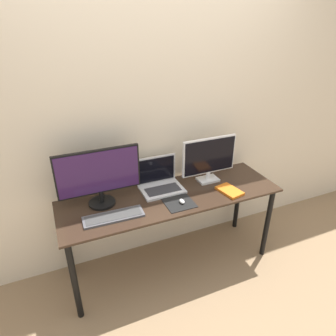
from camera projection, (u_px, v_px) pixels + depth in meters
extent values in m
plane|color=#8C7051|center=(184.00, 285.00, 2.49)|extent=(12.00, 12.00, 0.00)
cube|color=beige|center=(155.00, 119.00, 2.43)|extent=(7.00, 0.05, 2.50)
cube|color=#332319|center=(172.00, 196.00, 2.39)|extent=(1.77, 0.55, 0.02)
cylinder|color=black|center=(75.00, 281.00, 2.08)|extent=(0.05, 0.05, 0.70)
cylinder|color=black|center=(267.00, 223.00, 2.66)|extent=(0.05, 0.05, 0.70)
cylinder|color=black|center=(67.00, 242.00, 2.45)|extent=(0.05, 0.05, 0.70)
cylinder|color=black|center=(238.00, 198.00, 3.03)|extent=(0.05, 0.05, 0.70)
cylinder|color=black|center=(102.00, 203.00, 2.28)|extent=(0.20, 0.20, 0.02)
cylinder|color=black|center=(101.00, 196.00, 2.25)|extent=(0.04, 0.04, 0.09)
cube|color=black|center=(98.00, 172.00, 2.16)|extent=(0.61, 0.02, 0.34)
cube|color=#331947|center=(99.00, 172.00, 2.15)|extent=(0.59, 0.01, 0.32)
cube|color=silver|center=(208.00, 179.00, 2.60)|extent=(0.18, 0.12, 0.02)
cylinder|color=silver|center=(208.00, 175.00, 2.58)|extent=(0.04, 0.04, 0.07)
cube|color=silver|center=(209.00, 156.00, 2.50)|extent=(0.49, 0.02, 0.32)
cube|color=black|center=(210.00, 156.00, 2.49)|extent=(0.46, 0.01, 0.29)
cube|color=silver|center=(162.00, 190.00, 2.45)|extent=(0.34, 0.24, 0.02)
cube|color=#2D2D33|center=(163.00, 189.00, 2.43)|extent=(0.28, 0.13, 0.00)
cube|color=silver|center=(156.00, 169.00, 2.50)|extent=(0.34, 0.01, 0.24)
cube|color=black|center=(157.00, 170.00, 2.49)|extent=(0.31, 0.01, 0.21)
cube|color=#4C4C51|center=(114.00, 217.00, 2.12)|extent=(0.43, 0.15, 0.02)
cube|color=#383838|center=(113.00, 216.00, 2.12)|extent=(0.40, 0.12, 0.00)
cube|color=black|center=(179.00, 203.00, 2.29)|extent=(0.22, 0.22, 0.00)
ellipsoid|color=silver|center=(182.00, 201.00, 2.28)|extent=(0.04, 0.06, 0.03)
cube|color=orange|center=(230.00, 191.00, 2.43)|extent=(0.17, 0.23, 0.02)
cube|color=white|center=(230.00, 191.00, 2.43)|extent=(0.17, 0.22, 0.02)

